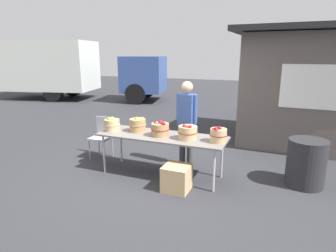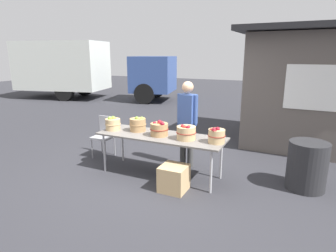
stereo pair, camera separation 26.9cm
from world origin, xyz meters
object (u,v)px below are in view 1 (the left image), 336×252
object	(u,v)px
market_table	(162,137)
apple_basket_red_2	(218,135)
folding_chair	(102,134)
produce_crate	(177,178)
trash_barrel	(306,163)
apple_basket_green_0	(112,124)
vendor_adult	(187,117)
apple_basket_red_0	(160,129)
apple_basket_red_1	(188,132)
box_truck	(71,68)
apple_basket_green_1	(138,125)

from	to	relation	value
market_table	apple_basket_red_2	bearing A→B (deg)	-1.02
folding_chair	produce_crate	world-z (taller)	folding_chair
apple_basket_red_2	trash_barrel	xyz separation A→B (m)	(1.37, 0.53, -0.48)
apple_basket_green_0	apple_basket_red_2	distance (m)	2.00
folding_chair	trash_barrel	xyz separation A→B (m)	(3.92, 0.13, -0.11)
vendor_adult	produce_crate	bearing A→B (deg)	109.96
apple_basket_green_0	produce_crate	size ratio (longest dim) A/B	0.71
market_table	apple_basket_red_0	bearing A→B (deg)	-110.35
apple_basket_red_1	apple_basket_red_2	world-z (taller)	apple_basket_red_2
apple_basket_red_0	box_truck	size ratio (longest dim) A/B	0.04
apple_basket_green_1	apple_basket_red_0	xyz separation A→B (m)	(0.50, -0.11, -0.01)
apple_basket_green_1	folding_chair	bearing A→B (deg)	163.39
market_table	apple_basket_red_0	distance (m)	0.17
market_table	apple_basket_red_0	size ratio (longest dim) A/B	6.99
apple_basket_red_1	apple_basket_red_2	size ratio (longest dim) A/B	1.17
market_table	apple_basket_red_1	world-z (taller)	apple_basket_red_1
market_table	apple_basket_red_0	world-z (taller)	apple_basket_red_0
folding_chair	apple_basket_red_2	bearing A→B (deg)	-10.31
apple_basket_red_0	produce_crate	xyz separation A→B (m)	(0.48, -0.43, -0.66)
apple_basket_red_0	folding_chair	distance (m)	1.62
apple_basket_red_0	apple_basket_red_2	bearing A→B (deg)	0.84
apple_basket_green_0	market_table	bearing A→B (deg)	2.91
vendor_adult	produce_crate	distance (m)	1.34
produce_crate	apple_basket_red_0	bearing A→B (deg)	137.94
box_truck	apple_basket_green_1	bearing A→B (deg)	-55.62
trash_barrel	apple_basket_green_1	bearing A→B (deg)	-171.42
trash_barrel	box_truck	bearing A→B (deg)	148.37
apple_basket_red_2	box_truck	world-z (taller)	box_truck
apple_basket_red_2	produce_crate	size ratio (longest dim) A/B	0.69
folding_chair	vendor_adult	bearing A→B (deg)	6.20
market_table	produce_crate	xyz separation A→B (m)	(0.46, -0.46, -0.50)
apple_basket_green_1	apple_basket_red_2	bearing A→B (deg)	-3.59
vendor_adult	apple_basket_red_0	bearing A→B (deg)	76.75
apple_basket_green_0	produce_crate	bearing A→B (deg)	-15.87
apple_basket_green_1	apple_basket_red_1	distance (m)	1.02
apple_basket_green_0	trash_barrel	xyz separation A→B (m)	(3.37, 0.57, -0.47)
box_truck	apple_basket_green_0	bearing A→B (deg)	-58.14
apple_basket_red_0	market_table	bearing A→B (deg)	69.65
produce_crate	market_table	bearing A→B (deg)	135.08
market_table	folding_chair	distance (m)	1.59
apple_basket_red_0	vendor_adult	xyz separation A→B (m)	(0.27, 0.65, 0.10)
apple_basket_red_1	folding_chair	distance (m)	2.11
apple_basket_red_1	folding_chair	bearing A→B (deg)	168.17
market_table	trash_barrel	world-z (taller)	trash_barrel
market_table	vendor_adult	xyz separation A→B (m)	(0.26, 0.62, 0.27)
apple_basket_red_1	trash_barrel	size ratio (longest dim) A/B	0.43
apple_basket_green_0	apple_basket_red_0	distance (m)	0.98
apple_basket_red_0	produce_crate	size ratio (longest dim) A/B	0.79
market_table	produce_crate	world-z (taller)	market_table
vendor_adult	trash_barrel	distance (m)	2.21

